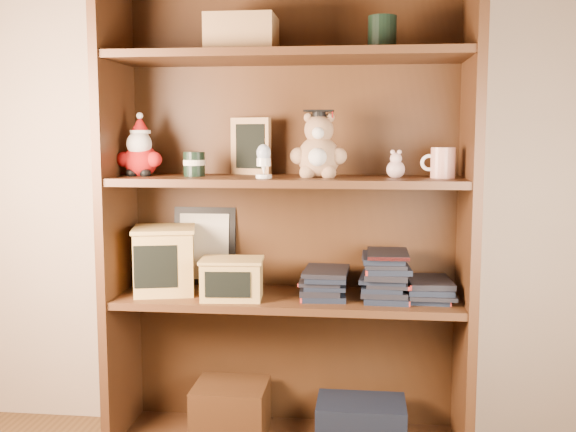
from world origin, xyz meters
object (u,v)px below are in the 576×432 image
(teacher_mug, at_px, (442,163))
(treats_box, at_px, (165,259))
(grad_teddy_bear, at_px, (319,151))
(bookcase, at_px, (289,226))

(teacher_mug, relative_size, treats_box, 0.44)
(teacher_mug, distance_m, treats_box, 0.98)
(grad_teddy_bear, xyz_separation_m, teacher_mug, (0.40, 0.01, -0.04))
(bookcase, height_order, grad_teddy_bear, bookcase)
(grad_teddy_bear, bearing_deg, bookcase, 151.10)
(teacher_mug, bearing_deg, treats_box, -179.94)
(grad_teddy_bear, bearing_deg, teacher_mug, 0.98)
(teacher_mug, xyz_separation_m, treats_box, (-0.92, -0.00, -0.33))
(grad_teddy_bear, distance_m, treats_box, 0.64)
(bookcase, distance_m, teacher_mug, 0.55)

